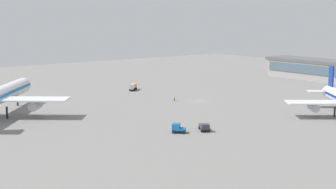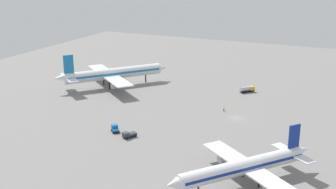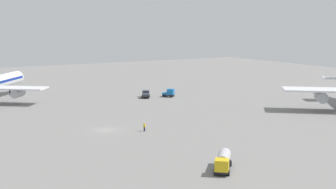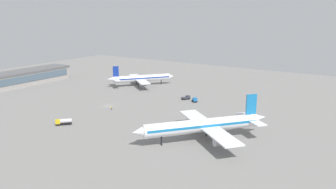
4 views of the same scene
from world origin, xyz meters
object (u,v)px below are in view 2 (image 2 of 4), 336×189
(airplane_at_gate, at_px, (112,74))
(fuel_truck, at_px, (247,89))
(airplane_taxiing, at_px, (244,167))
(pushback_tractor, at_px, (129,135))
(ground_crew_worker, at_px, (224,109))
(baggage_tug, at_px, (115,128))

(airplane_at_gate, distance_m, fuel_truck, 57.58)
(airplane_taxiing, relative_size, fuel_truck, 5.95)
(airplane_at_gate, bearing_deg, airplane_taxiing, -90.25)
(airplane_at_gate, bearing_deg, fuel_truck, -35.22)
(airplane_at_gate, distance_m, pushback_tractor, 59.13)
(airplane_taxiing, height_order, ground_crew_worker, airplane_taxiing)
(airplane_taxiing, distance_m, fuel_truck, 79.77)
(airplane_taxiing, relative_size, baggage_tug, 9.52)
(airplane_taxiing, height_order, pushback_tractor, airplane_taxiing)
(fuel_truck, xyz_separation_m, ground_crew_worker, (-27.02, 1.30, -0.54))
(pushback_tractor, bearing_deg, ground_crew_worker, -177.31)
(pushback_tractor, xyz_separation_m, fuel_truck, (63.03, -20.47, 0.42))
(pushback_tractor, xyz_separation_m, baggage_tug, (2.41, 6.40, 0.19))
(airplane_taxiing, relative_size, ground_crew_worker, 21.23)
(fuel_truck, height_order, ground_crew_worker, fuel_truck)
(airplane_at_gate, relative_size, fuel_truck, 7.12)
(baggage_tug, bearing_deg, airplane_at_gate, -10.86)
(airplane_taxiing, distance_m, ground_crew_worker, 54.58)
(airplane_at_gate, relative_size, airplane_taxiing, 1.20)
(airplane_taxiing, xyz_separation_m, pushback_tractor, (14.16, 40.32, -3.70))
(airplane_taxiing, xyz_separation_m, baggage_tug, (16.57, 46.72, -3.52))
(airplane_at_gate, height_order, pushback_tractor, airplane_at_gate)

